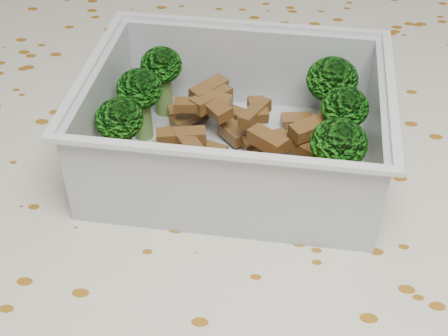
{
  "coord_description": "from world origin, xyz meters",
  "views": [
    {
      "loc": [
        0.02,
        -0.28,
        1.03
      ],
      "look_at": [
        -0.0,
        0.0,
        0.78
      ],
      "focal_mm": 50.0,
      "sensor_mm": 36.0,
      "label": 1
    }
  ],
  "objects": [
    {
      "name": "dining_table",
      "position": [
        0.0,
        0.0,
        0.67
      ],
      "size": [
        1.4,
        0.9,
        0.75
      ],
      "color": "brown",
      "rests_on": "ground"
    },
    {
      "name": "tablecloth",
      "position": [
        0.0,
        0.0,
        0.72
      ],
      "size": [
        1.46,
        0.96,
        0.19
      ],
      "color": "beige",
      "rests_on": "dining_table"
    },
    {
      "name": "lunch_container",
      "position": [
        -0.0,
        0.04,
        0.78
      ],
      "size": [
        0.2,
        0.16,
        0.07
      ],
      "color": "silver",
      "rests_on": "tablecloth"
    },
    {
      "name": "broccoli_florets",
      "position": [
        0.01,
        0.05,
        0.8
      ],
      "size": [
        0.17,
        0.1,
        0.05
      ],
      "color": "#608C3F",
      "rests_on": "lunch_container"
    },
    {
      "name": "meat_pile",
      "position": [
        -0.0,
        0.05,
        0.78
      ],
      "size": [
        0.12,
        0.08,
        0.03
      ],
      "color": "brown",
      "rests_on": "lunch_container"
    },
    {
      "name": "sausage",
      "position": [
        0.0,
        -0.0,
        0.77
      ],
      "size": [
        0.16,
        0.03,
        0.03
      ],
      "color": "#C35F14",
      "rests_on": "lunch_container"
    }
  ]
}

